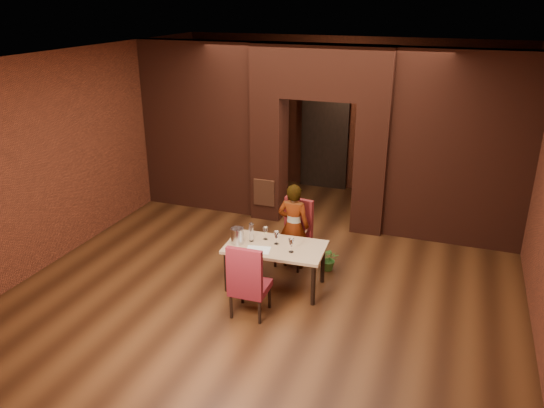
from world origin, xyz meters
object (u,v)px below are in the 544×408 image
Objects in this scene: chair_far at (293,234)px; wine_glass_c at (291,245)px; potted_plant at (329,259)px; dining_table at (275,266)px; water_bottle at (251,232)px; wine_glass_a at (265,233)px; wine_bucket at (237,236)px; person_seated at (293,226)px; wine_glass_b at (276,238)px; chair_near at (250,279)px.

chair_far is 0.91m from wine_glass_c.
potted_plant is (0.33, 0.87, -0.57)m from wine_glass_c.
dining_table is 4.86× the size of water_bottle.
wine_bucket reaches higher than wine_glass_a.
chair_far is 2.82× the size of potted_plant.
person_seated is 6.62× the size of wine_glass_c.
wine_glass_c is 0.66m from water_bottle.
wine_bucket is 0.21m from water_bottle.
water_bottle reaches higher than wine_glass_b.
dining_table is 7.40× the size of wine_glass_a.
wine_glass_c is (0.28, -0.17, 0.01)m from wine_glass_b.
person_seated is 0.99m from wine_bucket.
water_bottle is at bearing -143.71° from wine_glass_a.
chair_far reaches higher than potted_plant.
wine_bucket reaches higher than wine_glass_c.
person_seated is 6.99× the size of wine_glass_b.
water_bottle reaches higher than wine_glass_a.
wine_bucket is at bearing 179.50° from wine_glass_c.
wine_glass_c is 0.89× the size of wine_bucket.
person_seated is at bearing -95.99° from chair_near.
dining_table is at bearing -83.80° from wine_glass_b.
chair_near is 5.35× the size of wine_glass_b.
wine_bucket is at bearing -143.03° from potted_plant.
wine_glass_a is (-0.21, 0.15, 0.42)m from dining_table.
person_seated reaches higher than chair_near.
wine_glass_a is (-0.23, -0.58, 0.23)m from chair_far.
potted_plant is (0.81, 0.60, -0.57)m from wine_glass_a.
wine_glass_b is at bearing -131.42° from potted_plant.
dining_table is 0.60m from water_bottle.
water_bottle reaches higher than wine_bucket.
chair_near reaches higher than dining_table.
wine_glass_a is (-0.25, -0.54, 0.07)m from person_seated.
wine_glass_b is (-0.05, -0.63, 0.07)m from person_seated.
water_bottle is (-0.65, 0.14, 0.04)m from wine_glass_c.
wine_glass_a is at bearing -143.38° from potted_plant.
chair_near is at bearing -114.11° from potted_plant.
water_bottle is (-0.40, -0.71, 0.28)m from chair_far.
potted_plant is at bearing 36.97° from wine_bucket.
chair_near is at bearing -81.71° from wine_glass_a.
wine_glass_c is at bearing 105.52° from person_seated.
wine_glass_a is 0.22m from wine_glass_b.
chair_near is 0.77m from wine_glass_c.
wine_glass_a is 0.92× the size of wine_glass_c.
person_seated is (0.12, 1.45, 0.16)m from chair_near.
potted_plant is at bearing 11.42° from chair_far.
wine_glass_c reaches higher than wine_glass_b.
wine_glass_b reaches higher than dining_table.
chair_near is at bearing -117.94° from wine_glass_c.
wine_bucket is at bearing -162.61° from wine_glass_b.
chair_near is 3.60× the size of water_bottle.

